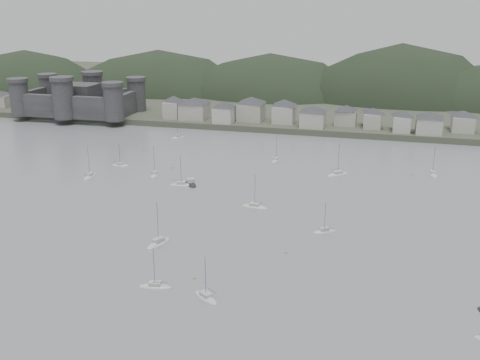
# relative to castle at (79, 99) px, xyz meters

# --- Properties ---
(ground) EXTENTS (900.00, 900.00, 0.00)m
(ground) POSITION_rel_castle_xyz_m (120.00, -179.80, -10.96)
(ground) COLOR slate
(ground) RESTS_ON ground
(far_shore_land) EXTENTS (900.00, 250.00, 3.00)m
(far_shore_land) POSITION_rel_castle_xyz_m (120.00, 115.20, -9.46)
(far_shore_land) COLOR #383D2D
(far_shore_land) RESTS_ON ground
(forested_ridge) EXTENTS (851.55, 103.94, 102.57)m
(forested_ridge) POSITION_rel_castle_xyz_m (124.83, 89.60, -22.25)
(forested_ridge) COLOR black
(forested_ridge) RESTS_ON ground
(castle) EXTENTS (66.00, 43.00, 20.00)m
(castle) POSITION_rel_castle_xyz_m (0.00, 0.00, 0.00)
(castle) COLOR #2D2D30
(castle) RESTS_ON far_shore_land
(waterfront_town) EXTENTS (451.48, 28.46, 12.92)m
(waterfront_town) POSITION_rel_castle_xyz_m (170.59, 3.54, -2.30)
(waterfront_town) COLOR gray
(waterfront_town) RESTS_ON far_shore_land
(sailboat_lead) EXTENTS (9.11, 3.92, 12.06)m
(sailboat_lead) POSITION_rel_castle_xyz_m (127.25, -113.53, -10.79)
(sailboat_lead) COLOR beige
(sailboat_lead) RESTS_ON ground
(moored_fleet) EXTENTS (245.86, 173.90, 13.63)m
(moored_fleet) POSITION_rel_castle_xyz_m (115.25, -121.36, -10.79)
(moored_fleet) COLOR beige
(moored_fleet) RESTS_ON ground
(motor_launch_far) EXTENTS (7.59, 8.75, 4.04)m
(motor_launch_far) POSITION_rel_castle_xyz_m (99.40, -96.55, -10.68)
(motor_launch_far) COLOR black
(motor_launch_far) RESTS_ON ground
(mooring_buoys) EXTENTS (181.06, 144.54, 0.70)m
(mooring_buoys) POSITION_rel_castle_xyz_m (125.56, -122.58, -10.81)
(mooring_buoys) COLOR #C48441
(mooring_buoys) RESTS_ON ground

